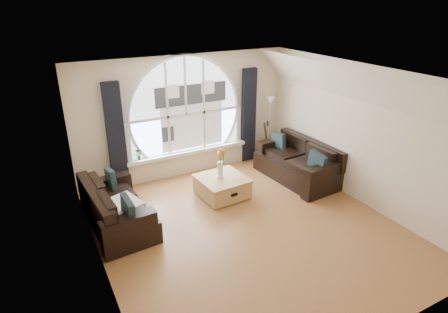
# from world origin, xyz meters

# --- Properties ---
(ground) EXTENTS (5.00, 5.50, 0.01)m
(ground) POSITION_xyz_m (0.00, 0.00, 0.00)
(ground) COLOR brown
(ground) RESTS_ON ground
(ceiling) EXTENTS (5.00, 5.50, 0.01)m
(ceiling) POSITION_xyz_m (0.00, 0.00, 2.70)
(ceiling) COLOR silver
(ceiling) RESTS_ON ground
(wall_back) EXTENTS (5.00, 0.01, 2.70)m
(wall_back) POSITION_xyz_m (0.00, 2.75, 1.35)
(wall_back) COLOR beige
(wall_back) RESTS_ON ground
(wall_front) EXTENTS (5.00, 0.01, 2.70)m
(wall_front) POSITION_xyz_m (0.00, -2.75, 1.35)
(wall_front) COLOR beige
(wall_front) RESTS_ON ground
(wall_left) EXTENTS (0.01, 5.50, 2.70)m
(wall_left) POSITION_xyz_m (-2.50, 0.00, 1.35)
(wall_left) COLOR beige
(wall_left) RESTS_ON ground
(wall_right) EXTENTS (0.01, 5.50, 2.70)m
(wall_right) POSITION_xyz_m (2.50, 0.00, 1.35)
(wall_right) COLOR beige
(wall_right) RESTS_ON ground
(attic_slope) EXTENTS (0.92, 5.50, 0.72)m
(attic_slope) POSITION_xyz_m (2.20, 0.00, 2.35)
(attic_slope) COLOR silver
(attic_slope) RESTS_ON ground
(arched_window) EXTENTS (2.60, 0.06, 2.15)m
(arched_window) POSITION_xyz_m (0.00, 2.72, 1.62)
(arched_window) COLOR silver
(arched_window) RESTS_ON wall_back
(window_sill) EXTENTS (2.90, 0.22, 0.08)m
(window_sill) POSITION_xyz_m (0.00, 2.65, 0.51)
(window_sill) COLOR white
(window_sill) RESTS_ON wall_back
(window_frame) EXTENTS (2.76, 0.08, 2.15)m
(window_frame) POSITION_xyz_m (0.00, 2.69, 1.62)
(window_frame) COLOR white
(window_frame) RESTS_ON wall_back
(neighbor_house) EXTENTS (1.70, 0.02, 1.50)m
(neighbor_house) POSITION_xyz_m (0.15, 2.71, 1.50)
(neighbor_house) COLOR silver
(neighbor_house) RESTS_ON wall_back
(curtain_left) EXTENTS (0.35, 0.12, 2.30)m
(curtain_left) POSITION_xyz_m (-1.60, 2.63, 1.15)
(curtain_left) COLOR black
(curtain_left) RESTS_ON ground
(curtain_right) EXTENTS (0.35, 0.12, 2.30)m
(curtain_right) POSITION_xyz_m (1.60, 2.63, 1.15)
(curtain_right) COLOR black
(curtain_right) RESTS_ON ground
(sofa_left) EXTENTS (1.04, 1.88, 0.80)m
(sofa_left) POSITION_xyz_m (-2.01, 1.14, 0.40)
(sofa_left) COLOR black
(sofa_left) RESTS_ON ground
(sofa_right) EXTENTS (1.12, 2.02, 0.87)m
(sofa_right) POSITION_xyz_m (2.01, 1.18, 0.40)
(sofa_right) COLOR black
(sofa_right) RESTS_ON ground
(coffee_chest) EXTENTS (0.99, 0.99, 0.46)m
(coffee_chest) POSITION_xyz_m (0.15, 1.26, 0.23)
(coffee_chest) COLOR #AD8448
(coffee_chest) RESTS_ON ground
(throw_blanket) EXTENTS (0.71, 0.71, 0.10)m
(throw_blanket) POSITION_xyz_m (-1.94, 0.99, 0.50)
(throw_blanket) COLOR silver
(throw_blanket) RESTS_ON sofa_left
(vase_flowers) EXTENTS (0.24, 0.24, 0.70)m
(vase_flowers) POSITION_xyz_m (0.12, 1.29, 0.81)
(vase_flowers) COLOR white
(vase_flowers) RESTS_ON coffee_chest
(floor_lamp) EXTENTS (0.24, 0.24, 1.60)m
(floor_lamp) POSITION_xyz_m (2.08, 2.42, 0.80)
(floor_lamp) COLOR #B2B2B2
(floor_lamp) RESTS_ON ground
(guitar) EXTENTS (0.42, 0.34, 1.06)m
(guitar) POSITION_xyz_m (1.93, 2.40, 0.53)
(guitar) COLOR #985E32
(guitar) RESTS_ON ground
(potted_plant) EXTENTS (0.14, 0.10, 0.26)m
(potted_plant) POSITION_xyz_m (-1.17, 2.65, 0.68)
(potted_plant) COLOR #1E6023
(potted_plant) RESTS_ON window_sill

